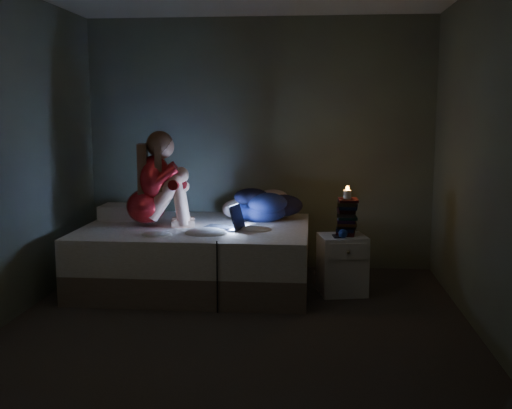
# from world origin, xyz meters

# --- Properties ---
(floor) EXTENTS (3.60, 3.80, 0.02)m
(floor) POSITION_xyz_m (0.00, 0.00, -0.01)
(floor) COLOR #2B2724
(floor) RESTS_ON ground
(wall_back) EXTENTS (3.60, 0.02, 2.60)m
(wall_back) POSITION_xyz_m (0.00, 1.91, 1.30)
(wall_back) COLOR #5A684D
(wall_back) RESTS_ON ground
(wall_front) EXTENTS (3.60, 0.02, 2.60)m
(wall_front) POSITION_xyz_m (0.00, -1.91, 1.30)
(wall_front) COLOR #5A684D
(wall_front) RESTS_ON ground
(wall_left) EXTENTS (0.02, 3.80, 2.60)m
(wall_left) POSITION_xyz_m (-1.81, 0.00, 1.30)
(wall_left) COLOR #5A684D
(wall_left) RESTS_ON ground
(wall_right) EXTENTS (0.02, 3.80, 2.60)m
(wall_right) POSITION_xyz_m (1.81, 0.00, 1.30)
(wall_right) COLOR #5A684D
(wall_right) RESTS_ON ground
(bed) EXTENTS (2.10, 1.57, 0.58)m
(bed) POSITION_xyz_m (-0.52, 1.10, 0.29)
(bed) COLOR #B4AEA0
(bed) RESTS_ON ground
(pillow) EXTENTS (0.48, 0.34, 0.14)m
(pillow) POSITION_xyz_m (-1.30, 1.41, 0.65)
(pillow) COLOR white
(pillow) RESTS_ON bed
(woman) EXTENTS (0.61, 0.46, 0.89)m
(woman) POSITION_xyz_m (-0.98, 1.02, 1.02)
(woman) COLOR #930A04
(woman) RESTS_ON bed
(laptop) EXTENTS (0.40, 0.32, 0.24)m
(laptop) POSITION_xyz_m (-0.25, 0.94, 0.70)
(laptop) COLOR black
(laptop) RESTS_ON bed
(clothes_pile) EXTENTS (0.64, 0.55, 0.34)m
(clothes_pile) POSITION_xyz_m (0.06, 1.43, 0.75)
(clothes_pile) COLOR navy
(clothes_pile) RESTS_ON bed
(nightstand) EXTENTS (0.47, 0.43, 0.54)m
(nightstand) POSITION_xyz_m (0.84, 0.94, 0.27)
(nightstand) COLOR white
(nightstand) RESTS_ON ground
(book_stack) EXTENTS (0.19, 0.25, 0.31)m
(book_stack) POSITION_xyz_m (0.88, 0.99, 0.69)
(book_stack) COLOR black
(book_stack) RESTS_ON nightstand
(candle) EXTENTS (0.07, 0.07, 0.08)m
(candle) POSITION_xyz_m (0.88, 0.99, 0.89)
(candle) COLOR beige
(candle) RESTS_ON book_stack
(phone) EXTENTS (0.08, 0.15, 0.01)m
(phone) POSITION_xyz_m (0.77, 0.89, 0.54)
(phone) COLOR black
(phone) RESTS_ON nightstand
(blue_orb) EXTENTS (0.08, 0.08, 0.08)m
(blue_orb) POSITION_xyz_m (0.81, 0.83, 0.58)
(blue_orb) COLOR navy
(blue_orb) RESTS_ON nightstand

